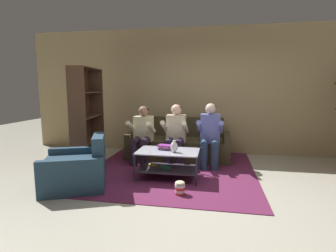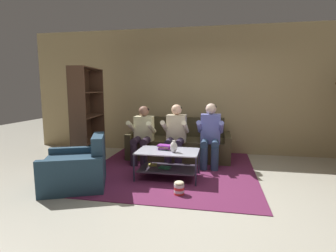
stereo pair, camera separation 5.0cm
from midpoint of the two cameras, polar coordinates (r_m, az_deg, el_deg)
name	(u,v)px [view 1 (the left image)]	position (r m, az deg, el deg)	size (l,w,h in m)	color
ground	(189,189)	(4.09, 4.24, -13.61)	(16.80, 16.80, 0.00)	#B6B2A0
back_partition	(200,91)	(6.25, 6.85, 7.55)	(8.40, 0.12, 2.90)	tan
couch	(179,145)	(5.77, 2.14, -4.08)	(2.17, 0.89, 0.86)	#423B25
person_seated_left	(142,132)	(5.34, -5.91, -1.34)	(0.50, 0.58, 1.16)	#2E2130
person_seated_middle	(175,132)	(5.19, 1.33, -1.36)	(0.50, 0.58, 1.20)	#292135
person_seated_right	(210,133)	(5.13, 8.86, -1.42)	(0.50, 0.58, 1.23)	navy
coffee_table	(168,160)	(4.47, -0.39, -7.36)	(1.03, 0.64, 0.48)	#B0B2C5
area_rug	(173,168)	(5.07, 0.84, -9.12)	(3.00, 3.31, 0.01)	#632246
vase	(174,147)	(4.30, 0.98, -4.52)	(0.12, 0.12, 0.20)	silver
book_stack	(165,147)	(4.49, -1.01, -4.63)	(0.25, 0.20, 0.08)	#1E2A2E
bookshelf	(85,128)	(5.49, -17.82, -0.50)	(0.46, 1.12, 1.92)	#4A3021
armchair	(77,170)	(4.34, -19.49, -8.98)	(1.17, 1.16, 0.80)	#264155
popcorn_tub	(180,188)	(3.86, 2.23, -13.33)	(0.15, 0.15, 0.21)	red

